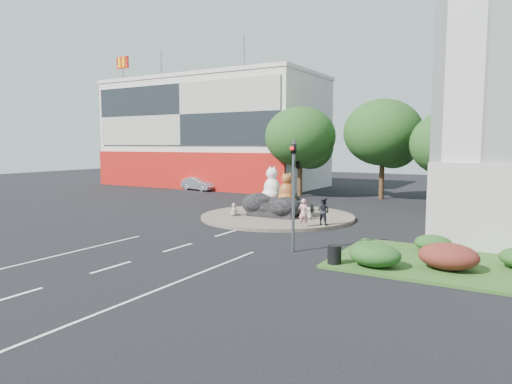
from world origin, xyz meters
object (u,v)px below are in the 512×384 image
cat_white (272,183)px  parked_car (199,184)px  kitten_white (308,213)px  pedestrian_pink (304,213)px  kitten_calico (234,209)px  litter_bin (334,254)px  cat_tabby (287,187)px  pedestrian_dark (323,211)px

cat_white → parked_car: bearing=164.2°
kitten_white → pedestrian_pink: pedestrian_pink is taller
kitten_white → pedestrian_pink: size_ratio=0.49×
kitten_calico → parked_car: parked_car is taller
pedestrian_pink → litter_bin: 7.75m
cat_tabby → pedestrian_dark: size_ratio=1.22×
pedestrian_pink → kitten_white: bearing=-86.0°
cat_white → kitten_calico: (-1.71, -2.01, -1.62)m
pedestrian_dark → parked_car: bearing=-26.1°
kitten_calico → pedestrian_dark: size_ratio=0.54×
parked_car → pedestrian_dark: bearing=-114.4°
pedestrian_pink → parked_car: bearing=-52.3°
cat_white → pedestrian_pink: bearing=-19.5°
cat_tabby → litter_bin: 11.68m
cat_white → kitten_calico: cat_white is taller
cat_tabby → kitten_calico: (-3.04, -1.57, -1.45)m
kitten_calico → kitten_white: 4.88m
kitten_white → parked_car: bearing=101.2°
parked_car → kitten_white: bearing=-113.6°
pedestrian_dark → parked_car: pedestrian_dark is taller
pedestrian_pink → kitten_calico: bearing=-27.8°
kitten_calico → kitten_white: (4.73, 1.20, -0.04)m
kitten_calico → parked_car: bearing=-178.7°
kitten_white → litter_bin: kitten_white is taller
cat_tabby → pedestrian_dark: cat_tabby is taller
cat_white → litter_bin: (8.13, -9.80, -1.76)m
cat_white → cat_tabby: 1.41m
cat_white → pedestrian_pink: size_ratio=1.45×
cat_white → kitten_white: bearing=6.6°
kitten_white → litter_bin: 10.34m
cat_tabby → kitten_white: (1.69, -0.37, -1.49)m
pedestrian_dark → litter_bin: bearing=124.2°
parked_car → pedestrian_pink: bearing=-117.5°
pedestrian_pink → parked_car: 24.01m
litter_bin → kitten_white: bearing=119.6°
pedestrian_pink → pedestrian_dark: size_ratio=0.99×
litter_bin → pedestrian_dark: bearing=115.2°
pedestrian_pink → parked_car: (-18.86, 14.86, -0.31)m
cat_tabby → pedestrian_pink: cat_tabby is taller
pedestrian_dark → litter_bin: size_ratio=2.16×
cat_white → parked_car: (-15.00, 11.49, -1.56)m
cat_tabby → pedestrian_pink: size_ratio=1.24×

